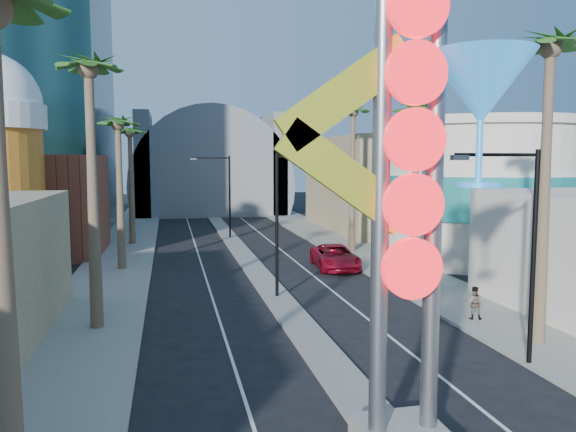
% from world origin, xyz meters
% --- Properties ---
extents(sidewalk_west, '(5.00, 100.00, 0.15)m').
position_xyz_m(sidewalk_west, '(-9.50, 35.00, 0.07)').
color(sidewalk_west, gray).
rests_on(sidewalk_west, ground).
extents(sidewalk_east, '(5.00, 100.00, 0.15)m').
position_xyz_m(sidewalk_east, '(9.50, 35.00, 0.07)').
color(sidewalk_east, gray).
rests_on(sidewalk_east, ground).
extents(median, '(1.60, 84.00, 0.15)m').
position_xyz_m(median, '(0.00, 38.00, 0.07)').
color(median, gray).
rests_on(median, ground).
extents(brick_filler_west, '(10.00, 10.00, 8.00)m').
position_xyz_m(brick_filler_west, '(-16.00, 38.00, 4.00)').
color(brick_filler_west, brown).
rests_on(brick_filler_west, ground).
extents(filler_east, '(10.00, 20.00, 10.00)m').
position_xyz_m(filler_east, '(16.00, 48.00, 5.00)').
color(filler_east, '#93835E').
rests_on(filler_east, ground).
extents(turquoise_building, '(16.60, 16.60, 10.60)m').
position_xyz_m(turquoise_building, '(18.00, 30.00, 5.25)').
color(turquoise_building, beige).
rests_on(turquoise_building, ground).
extents(canopy, '(22.00, 16.00, 22.00)m').
position_xyz_m(canopy, '(0.00, 72.00, 4.31)').
color(canopy, slate).
rests_on(canopy, ground).
extents(neon_sign, '(6.53, 2.60, 12.55)m').
position_xyz_m(neon_sign, '(0.82, 2.96, 7.31)').
color(neon_sign, gray).
rests_on(neon_sign, ground).
extents(streetlight_0, '(3.79, 0.25, 8.00)m').
position_xyz_m(streetlight_0, '(0.55, 20.00, 4.88)').
color(streetlight_0, black).
rests_on(streetlight_0, ground).
extents(streetlight_1, '(3.79, 0.25, 8.00)m').
position_xyz_m(streetlight_1, '(-0.55, 44.00, 4.88)').
color(streetlight_1, black).
rests_on(streetlight_1, ground).
extents(streetlight_2, '(3.45, 0.25, 8.00)m').
position_xyz_m(streetlight_2, '(6.72, 8.00, 4.83)').
color(streetlight_2, black).
rests_on(streetlight_2, ground).
extents(palm_1, '(2.40, 2.40, 12.70)m').
position_xyz_m(palm_1, '(-9.00, 16.00, 10.82)').
color(palm_1, brown).
rests_on(palm_1, ground).
extents(palm_2, '(2.40, 2.40, 11.20)m').
position_xyz_m(palm_2, '(-9.00, 30.00, 9.48)').
color(palm_2, brown).
rests_on(palm_2, ground).
extents(palm_3, '(2.40, 2.40, 11.20)m').
position_xyz_m(palm_3, '(-9.00, 42.00, 9.48)').
color(palm_3, brown).
rests_on(palm_3, ground).
extents(palm_5, '(2.40, 2.40, 13.20)m').
position_xyz_m(palm_5, '(9.00, 10.00, 11.27)').
color(palm_5, brown).
rests_on(palm_5, ground).
extents(palm_6, '(2.40, 2.40, 11.70)m').
position_xyz_m(palm_6, '(9.00, 22.00, 9.93)').
color(palm_6, brown).
rests_on(palm_6, ground).
extents(palm_7, '(2.40, 2.40, 12.70)m').
position_xyz_m(palm_7, '(9.00, 34.00, 10.82)').
color(palm_7, brown).
rests_on(palm_7, ground).
extents(red_pickup, '(3.20, 6.18, 1.66)m').
position_xyz_m(red_pickup, '(5.62, 27.52, 0.83)').
color(red_pickup, '#A30C24').
rests_on(red_pickup, ground).
extents(pedestrian_b, '(0.94, 0.86, 1.56)m').
position_xyz_m(pedestrian_b, '(8.21, 13.61, 0.93)').
color(pedestrian_b, gray).
rests_on(pedestrian_b, sidewalk_east).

